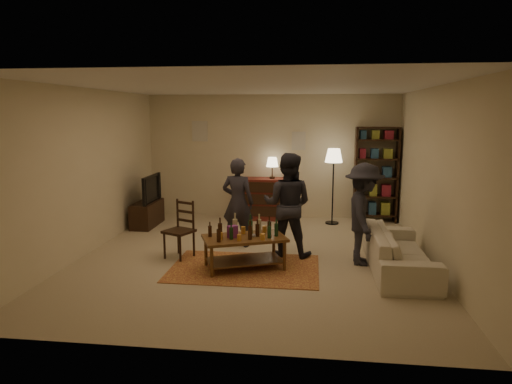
% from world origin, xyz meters
% --- Properties ---
extents(floor, '(6.00, 6.00, 0.00)m').
position_xyz_m(floor, '(0.00, 0.00, 0.00)').
color(floor, '#C6B793').
rests_on(floor, ground).
extents(room_shell, '(6.00, 6.00, 6.00)m').
position_xyz_m(room_shell, '(-0.65, 2.98, 1.81)').
color(room_shell, beige).
rests_on(room_shell, ground).
extents(rug, '(2.20, 1.50, 0.01)m').
position_xyz_m(rug, '(-0.06, -0.57, 0.01)').
color(rug, maroon).
rests_on(rug, ground).
extents(coffee_table, '(1.35, 1.06, 0.83)m').
position_xyz_m(coffee_table, '(-0.07, -0.56, 0.43)').
color(coffee_table, brown).
rests_on(coffee_table, ground).
extents(dining_chair, '(0.54, 0.54, 0.94)m').
position_xyz_m(dining_chair, '(-1.16, -0.13, 0.49)').
color(dining_chair, black).
rests_on(dining_chair, ground).
extents(tv_stand, '(0.40, 1.00, 1.06)m').
position_xyz_m(tv_stand, '(-2.44, 1.80, 0.38)').
color(tv_stand, black).
rests_on(tv_stand, ground).
extents(dresser, '(1.00, 0.50, 1.36)m').
position_xyz_m(dresser, '(-0.19, 2.71, 0.48)').
color(dresser, maroon).
rests_on(dresser, ground).
extents(bookshelf, '(0.90, 0.34, 2.02)m').
position_xyz_m(bookshelf, '(2.25, 2.78, 1.03)').
color(bookshelf, black).
rests_on(bookshelf, ground).
extents(floor_lamp, '(0.36, 0.36, 1.58)m').
position_xyz_m(floor_lamp, '(1.34, 2.45, 1.33)').
color(floor_lamp, black).
rests_on(floor_lamp, ground).
extents(sofa, '(0.81, 2.08, 0.61)m').
position_xyz_m(sofa, '(2.20, -0.40, 0.30)').
color(sofa, beige).
rests_on(sofa, ground).
extents(person_left, '(0.62, 0.47, 1.54)m').
position_xyz_m(person_left, '(-0.36, 0.61, 0.77)').
color(person_left, '#28272F').
rests_on(person_left, ground).
extents(person_right, '(0.91, 0.76, 1.68)m').
position_xyz_m(person_right, '(0.53, 0.18, 0.84)').
color(person_right, '#25252C').
rests_on(person_right, ground).
extents(person_by_sofa, '(0.60, 1.02, 1.56)m').
position_xyz_m(person_by_sofa, '(1.70, -0.11, 0.78)').
color(person_by_sofa, '#25252C').
rests_on(person_by_sofa, ground).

